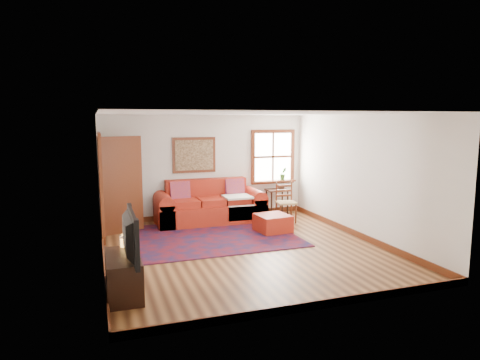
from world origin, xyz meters
name	(u,v)px	position (x,y,z in m)	size (l,w,h in m)	color
ground	(243,249)	(0.00, 0.00, 0.00)	(5.50, 5.50, 0.00)	#452512
room_envelope	(243,161)	(0.00, 0.02, 1.65)	(5.04, 5.54, 2.52)	silver
window	(274,162)	(1.78, 2.70, 1.31)	(1.18, 0.20, 1.38)	white
doorway	(114,184)	(-2.21, 1.78, 1.07)	(0.89, 1.08, 2.14)	black
framed_artwork	(194,155)	(-0.30, 2.71, 1.55)	(1.05, 0.07, 0.85)	#5F2A14
persian_rug	(211,236)	(-0.36, 0.99, 0.01)	(3.34, 2.67, 0.02)	#600D15
red_leather_sofa	(210,208)	(-0.04, 2.26, 0.33)	(2.51, 1.04, 0.98)	#A32515
red_ottoman	(273,223)	(0.99, 0.93, 0.19)	(0.66, 0.66, 0.38)	#A32515
side_table	(277,194)	(1.76, 2.46, 0.53)	(0.54, 0.41, 0.65)	black
ladder_back_chair	(285,201)	(1.65, 1.71, 0.50)	(0.48, 0.47, 0.93)	tan
media_cabinet	(123,275)	(-2.26, -1.47, 0.28)	(0.45, 1.01, 0.56)	black
television	(124,236)	(-2.24, -1.63, 0.88)	(1.13, 0.15, 0.65)	black
candle_hurricane	(124,241)	(-2.21, -1.05, 0.64)	(0.12, 0.12, 0.18)	silver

